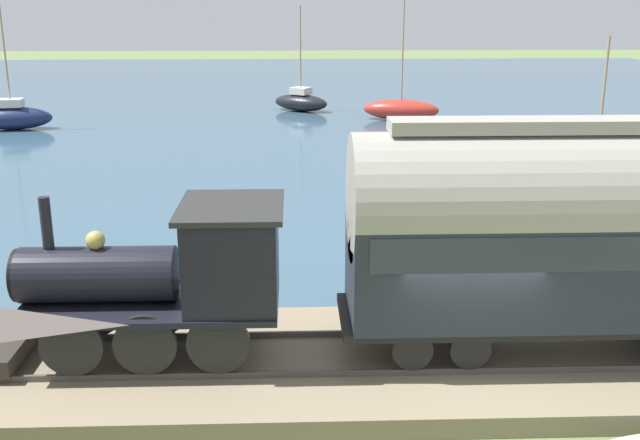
{
  "coord_description": "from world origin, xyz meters",
  "views": [
    {
      "loc": [
        -12.66,
        3.15,
        7.07
      ],
      "look_at": [
        4.91,
        2.51,
        1.9
      ],
      "focal_mm": 42.0,
      "sensor_mm": 36.0,
      "label": 1
    }
  ],
  "objects": [
    {
      "name": "ground_plane",
      "position": [
        0.0,
        0.0,
        0.0
      ],
      "size": [
        200.0,
        200.0,
        0.0
      ],
      "primitive_type": "plane",
      "color": "#607542"
    },
    {
      "name": "harbor_water",
      "position": [
        43.34,
        0.0,
        0.0
      ],
      "size": [
        80.0,
        80.0,
        0.01
      ],
      "color": "#38566B",
      "rests_on": "ground"
    },
    {
      "name": "rail_embankment",
      "position": [
        0.63,
        0.0,
        0.2
      ],
      "size": [
        4.81,
        56.0,
        0.51
      ],
      "color": "#84755B",
      "rests_on": "ground"
    },
    {
      "name": "steam_locomotive",
      "position": [
        0.63,
        5.36,
        2.19
      ],
      "size": [
        2.31,
        5.39,
        3.13
      ],
      "color": "black",
      "rests_on": "rail_embankment"
    },
    {
      "name": "passenger_coach",
      "position": [
        0.63,
        -2.0,
        2.97
      ],
      "size": [
        2.42,
        8.56,
        4.51
      ],
      "color": "black",
      "rests_on": "rail_embankment"
    },
    {
      "name": "sailboat_black",
      "position": [
        37.16,
        2.6,
        0.64
      ],
      "size": [
        3.63,
        4.24,
        6.76
      ],
      "rotation": [
        0.0,
        0.0,
        -0.59
      ],
      "color": "black",
      "rests_on": "harbor_water"
    },
    {
      "name": "sailboat_navy",
      "position": [
        30.32,
        19.08,
        0.73
      ],
      "size": [
        2.28,
        4.57,
        8.01
      ],
      "rotation": [
        0.0,
        0.0,
        0.13
      ],
      "color": "#192347",
      "rests_on": "harbor_water"
    },
    {
      "name": "sailboat_red",
      "position": [
        33.09,
        -3.5,
        0.67
      ],
      "size": [
        2.87,
        4.93,
        8.71
      ],
      "rotation": [
        0.0,
        0.0,
        -0.26
      ],
      "color": "#B72D23",
      "rests_on": "harbor_water"
    },
    {
      "name": "sailboat_white",
      "position": [
        14.74,
        -8.34,
        0.63
      ],
      "size": [
        2.21,
        5.25,
        5.84
      ],
      "rotation": [
        0.0,
        0.0,
        0.18
      ],
      "color": "white",
      "rests_on": "harbor_water"
    },
    {
      "name": "rowboat_far_out",
      "position": [
        8.14,
        -3.19,
        0.29
      ],
      "size": [
        1.94,
        2.25,
        0.56
      ],
      "rotation": [
        0.0,
        0.0,
        -0.62
      ],
      "color": "beige",
      "rests_on": "harbor_water"
    },
    {
      "name": "rowboat_near_shore",
      "position": [
        9.27,
        -6.84,
        0.19
      ],
      "size": [
        0.76,
        2.52,
        0.37
      ],
      "rotation": [
        0.0,
        0.0,
        0.0
      ],
      "color": "#B7B2A3",
      "rests_on": "harbor_water"
    }
  ]
}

